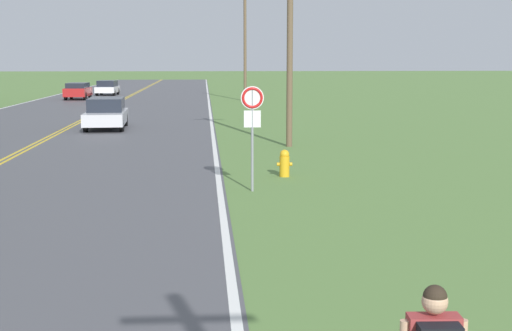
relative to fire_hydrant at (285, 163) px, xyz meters
The scene contains 7 objects.
fire_hydrant is the anchor object (origin of this frame).
traffic_sign 3.06m from the fire_hydrant, 115.83° to the right, with size 0.60×0.10×2.77m.
utility_pole_midground 8.37m from the fire_hydrant, 82.09° to the left, with size 1.80×0.24×8.58m.
utility_pole_far 38.56m from the fire_hydrant, 88.42° to the left, with size 1.80×0.24×8.97m.
car_silver_sedan_nearest 16.80m from the fire_hydrant, 115.50° to the left, with size 2.12×4.89×1.53m.
car_red_hatchback_approaching 43.27m from the fire_hydrant, 107.62° to the left, with size 1.89×3.77×1.42m.
car_white_hatchback_mid_near 49.69m from the fire_hydrant, 103.42° to the left, with size 1.97×3.72×1.41m.
Camera 1 is at (6.87, 0.26, 3.48)m, focal length 50.00 mm.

